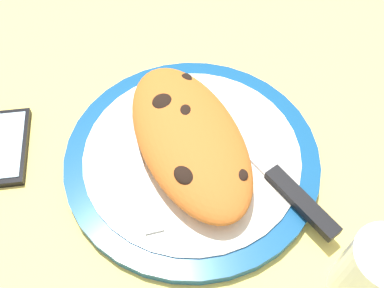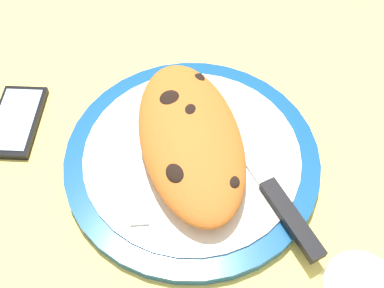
% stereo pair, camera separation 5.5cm
% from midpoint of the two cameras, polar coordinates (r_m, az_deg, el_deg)
% --- Properties ---
extents(ground_plane, '(1.50, 1.50, 0.03)m').
position_cam_midpoint_polar(ground_plane, '(0.60, 2.65, -3.09)').
color(ground_plane, '#EACC60').
extents(plate, '(0.33, 0.33, 0.02)m').
position_cam_midpoint_polar(plate, '(0.58, 2.74, -1.86)').
color(plate, navy).
rests_on(plate, ground_plane).
extents(calzone, '(0.26, 0.14, 0.05)m').
position_cam_midpoint_polar(calzone, '(0.55, 2.73, 0.66)').
color(calzone, '#C16023').
rests_on(calzone, plate).
extents(fork, '(0.18, 0.05, 0.00)m').
position_cam_midpoint_polar(fork, '(0.55, -3.96, -3.79)').
color(fork, silver).
rests_on(fork, plate).
extents(knife, '(0.23, 0.06, 0.01)m').
position_cam_midpoint_polar(knife, '(0.54, 13.87, -7.25)').
color(knife, silver).
rests_on(knife, plate).
extents(smartphone, '(0.13, 0.10, 0.01)m').
position_cam_midpoint_polar(smartphone, '(0.65, -19.27, 2.63)').
color(smartphone, black).
rests_on(smartphone, ground_plane).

